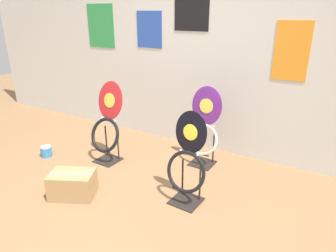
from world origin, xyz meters
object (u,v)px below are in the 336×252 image
(toilet_seat_display_crimson_swirl, at_px, (107,126))
(toilet_seat_display_purple_note, at_px, (204,128))
(storage_box, at_px, (73,184))
(paint_can, at_px, (46,151))
(toilet_seat_display_jazz_black, at_px, (187,164))

(toilet_seat_display_crimson_swirl, bearing_deg, toilet_seat_display_purple_note, 26.07)
(storage_box, bearing_deg, toilet_seat_display_purple_note, 57.16)
(toilet_seat_display_purple_note, bearing_deg, storage_box, -122.84)
(paint_can, bearing_deg, toilet_seat_display_purple_note, 25.18)
(toilet_seat_display_crimson_swirl, bearing_deg, toilet_seat_display_jazz_black, -13.25)
(toilet_seat_display_crimson_swirl, height_order, storage_box, toilet_seat_display_crimson_swirl)
(toilet_seat_display_crimson_swirl, xyz_separation_m, storage_box, (0.21, -0.78, -0.33))
(toilet_seat_display_purple_note, xyz_separation_m, paint_can, (-1.81, -0.85, -0.39))
(toilet_seat_display_jazz_black, height_order, toilet_seat_display_purple_note, toilet_seat_display_purple_note)
(toilet_seat_display_crimson_swirl, bearing_deg, paint_can, -156.06)
(toilet_seat_display_jazz_black, bearing_deg, toilet_seat_display_purple_note, 103.27)
(toilet_seat_display_purple_note, bearing_deg, toilet_seat_display_jazz_black, -76.73)
(storage_box, bearing_deg, toilet_seat_display_crimson_swirl, 105.07)
(toilet_seat_display_jazz_black, height_order, storage_box, toilet_seat_display_jazz_black)
(toilet_seat_display_crimson_swirl, height_order, toilet_seat_display_jazz_black, toilet_seat_display_crimson_swirl)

